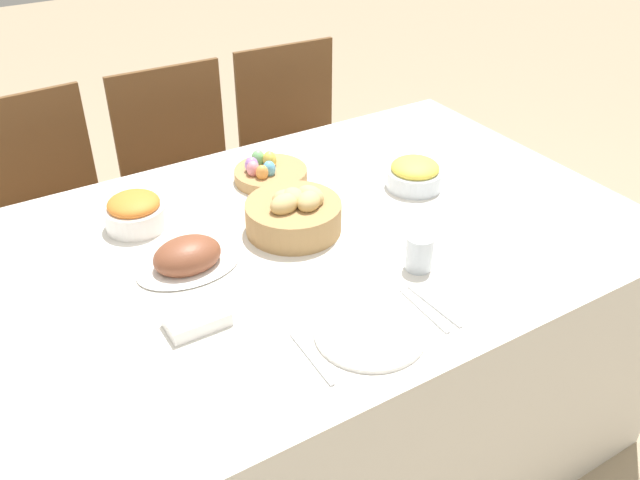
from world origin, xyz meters
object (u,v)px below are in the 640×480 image
(chair_far_center, at_px, (187,184))
(chair_far_right, at_px, (300,153))
(knife, at_px, (424,310))
(spoon, at_px, (434,306))
(ham_platter, at_px, (188,258))
(egg_basket, at_px, (268,173))
(dinner_plate, at_px, (370,332))
(drinking_cup, at_px, (419,253))
(pineapple_bowl, at_px, (415,174))
(butter_dish, at_px, (197,320))
(fork, at_px, (311,358))
(carrot_bowl, at_px, (135,212))
(bread_basket, at_px, (295,213))
(chair_far_left, at_px, (52,220))

(chair_far_center, relative_size, chair_far_right, 1.00)
(knife, bearing_deg, chair_far_center, 94.52)
(spoon, bearing_deg, ham_platter, 131.42)
(chair_far_right, bearing_deg, egg_basket, -123.38)
(dinner_plate, relative_size, knife, 1.40)
(drinking_cup, bearing_deg, egg_basket, 99.77)
(egg_basket, relative_size, pineapple_bowl, 1.32)
(spoon, distance_m, butter_dish, 0.52)
(fork, xyz_separation_m, spoon, (0.32, 0.00, 0.00))
(carrot_bowl, relative_size, spoon, 0.94)
(spoon, relative_size, drinking_cup, 1.94)
(chair_far_right, relative_size, egg_basket, 4.21)
(chair_far_right, height_order, bread_basket, chair_far_right)
(ham_platter, height_order, drinking_cup, drinking_cup)
(chair_far_left, height_order, bread_basket, chair_far_left)
(chair_far_center, xyz_separation_m, carrot_bowl, (-0.37, -0.63, 0.32))
(bread_basket, height_order, drinking_cup, bread_basket)
(chair_far_right, relative_size, bread_basket, 3.62)
(dinner_plate, xyz_separation_m, fork, (-0.14, 0.00, -0.00))
(dinner_plate, bearing_deg, ham_platter, 118.50)
(chair_far_center, xyz_separation_m, fork, (-0.23, -1.30, 0.28))
(ham_platter, bearing_deg, chair_far_right, 47.13)
(bread_basket, height_order, egg_basket, bread_basket)
(chair_far_right, height_order, butter_dish, chair_far_right)
(carrot_bowl, relative_size, pineapple_bowl, 0.98)
(carrot_bowl, distance_m, spoon, 0.81)
(drinking_cup, bearing_deg, ham_platter, 148.18)
(chair_far_left, relative_size, egg_basket, 4.21)
(bread_basket, bearing_deg, chair_far_left, 118.74)
(spoon, bearing_deg, knife, 177.86)
(pineapple_bowl, relative_size, fork, 0.95)
(carrot_bowl, distance_m, butter_dish, 0.45)
(egg_basket, xyz_separation_m, butter_dish, (-0.44, -0.50, -0.01))
(chair_far_left, distance_m, butter_dish, 1.13)
(bread_basket, relative_size, fork, 1.46)
(chair_far_right, distance_m, butter_dish, 1.43)
(chair_far_right, xyz_separation_m, bread_basket, (-0.51, -0.86, 0.32))
(knife, bearing_deg, butter_dish, 155.99)
(ham_platter, height_order, carrot_bowl, carrot_bowl)
(chair_far_right, bearing_deg, pineapple_bowl, -93.40)
(ham_platter, bearing_deg, spoon, -46.44)
(drinking_cup, bearing_deg, fork, -160.29)
(chair_far_right, xyz_separation_m, spoon, (-0.41, -1.30, 0.28))
(bread_basket, relative_size, carrot_bowl, 1.56)
(egg_basket, relative_size, dinner_plate, 0.90)
(carrot_bowl, height_order, drinking_cup, carrot_bowl)
(chair_far_right, distance_m, spoon, 1.39)
(ham_platter, bearing_deg, chair_far_left, 101.16)
(egg_basket, relative_size, knife, 1.25)
(chair_far_center, relative_size, ham_platter, 3.52)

